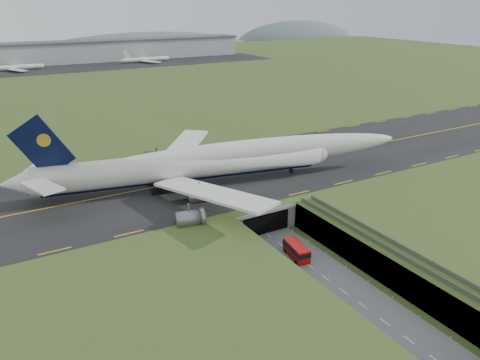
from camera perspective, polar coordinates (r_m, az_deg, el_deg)
ground at (r=101.00m, az=5.66°, el=-8.42°), size 900.00×900.00×0.00m
airfield_deck at (r=99.57m, az=5.72°, el=-6.91°), size 800.00×800.00×6.00m
trench_road at (r=95.83m, az=8.28°, el=-10.23°), size 12.00×75.00×0.20m
taxiway at (r=124.12m, az=-3.04°, el=0.55°), size 800.00×44.00×0.18m
tunnel_portal at (r=111.95m, az=0.78°, el=-3.31°), size 17.00×22.30×6.00m
guideway at (r=92.86m, az=18.34°, el=-8.55°), size 3.00×53.00×7.05m
jumbo_jet at (r=117.69m, az=-3.07°, el=2.31°), size 101.50×63.22×21.33m
shuttle_tram at (r=97.41m, az=6.89°, el=-8.55°), size 3.81×7.62×2.98m
cargo_terminal at (r=375.67m, az=-22.49°, el=14.11°), size 320.00×67.00×15.60m
distant_hills at (r=517.09m, az=-17.22°, el=14.23°), size 700.00×91.00×60.00m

